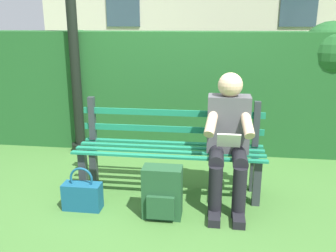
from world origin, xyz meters
name	(u,v)px	position (x,y,z in m)	size (l,w,h in m)	color
ground	(169,192)	(0.00, 0.00, 0.00)	(60.00, 60.00, 0.00)	#3D6B2D
park_bench	(170,148)	(0.00, -0.06, 0.44)	(1.78, 0.45, 0.89)	#2D3338
person_seated	(228,136)	(-0.54, 0.10, 0.63)	(0.44, 0.73, 1.18)	#4C4C51
hedge_backdrop	(189,87)	(-0.06, -1.51, 0.79)	(5.77, 0.86, 1.63)	#1E5123
backpack	(163,193)	(0.00, 0.46, 0.22)	(0.33, 0.25, 0.45)	#1E4728
handbag	(82,195)	(0.72, 0.43, 0.13)	(0.34, 0.14, 0.40)	navy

